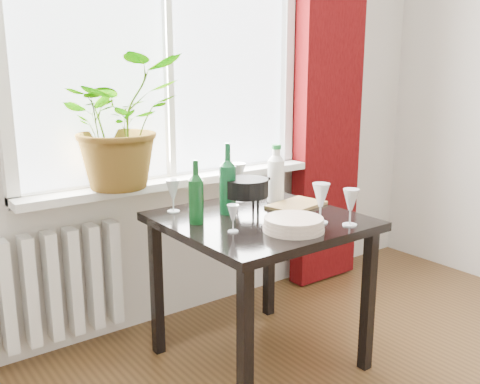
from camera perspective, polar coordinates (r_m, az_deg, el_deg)
window at (r=2.92m, az=-7.95°, el=16.52°), size 1.72×0.08×1.62m
windowsill at (r=2.91m, az=-6.80°, el=1.22°), size 1.72×0.20×0.04m
curtain at (r=3.52m, az=9.49°, el=10.96°), size 0.50×0.12×2.56m
radiator at (r=2.80m, az=-20.46°, el=-9.66°), size 0.80×0.10×0.55m
table at (r=2.53m, az=2.14°, el=-4.70°), size 0.85×0.85×0.74m
potted_plant at (r=2.66m, az=-12.70°, el=7.33°), size 0.58×0.51×0.65m
wine_bottle_left at (r=2.39m, az=-4.72°, el=0.03°), size 0.08×0.08×0.29m
wine_bottle_right at (r=2.53m, az=-1.33°, el=1.49°), size 0.10×0.10×0.34m
bottle_amber at (r=2.72m, az=-1.27°, el=1.43°), size 0.07×0.07×0.26m
cleaning_bottle at (r=2.77m, az=3.85°, el=2.07°), size 0.10×0.10×0.31m
wineglass_front_right at (r=2.42m, az=8.60°, el=-1.15°), size 0.09×0.09×0.19m
wineglass_far_right at (r=2.41m, az=11.71°, el=-1.55°), size 0.08×0.08×0.17m
wineglass_back_center at (r=2.76m, az=-0.28°, el=1.08°), size 0.11×0.11×0.21m
wineglass_back_left at (r=2.59m, az=-7.16°, el=-0.38°), size 0.09×0.09×0.16m
wineglass_front_left at (r=2.27m, az=-0.75°, el=-2.82°), size 0.06×0.06×0.12m
plate_stack at (r=2.31m, az=5.74°, el=-3.44°), size 0.32×0.32×0.06m
fondue_pot at (r=2.57m, az=0.67°, el=-0.39°), size 0.30×0.28×0.17m
tv_remote at (r=2.39m, az=6.81°, el=-3.35°), size 0.08×0.18×0.02m
cutting_board at (r=2.71m, az=6.02°, el=-1.37°), size 0.32×0.23×0.02m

